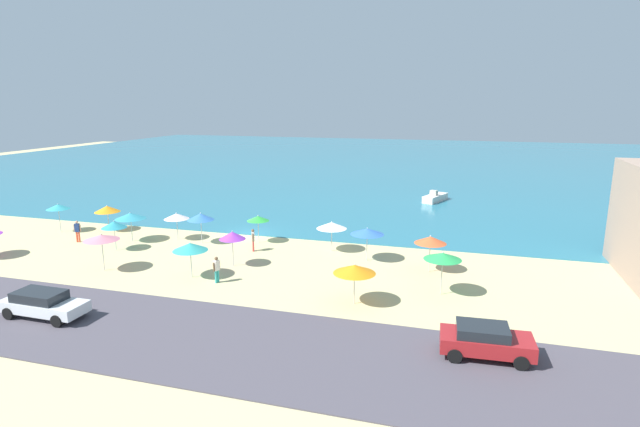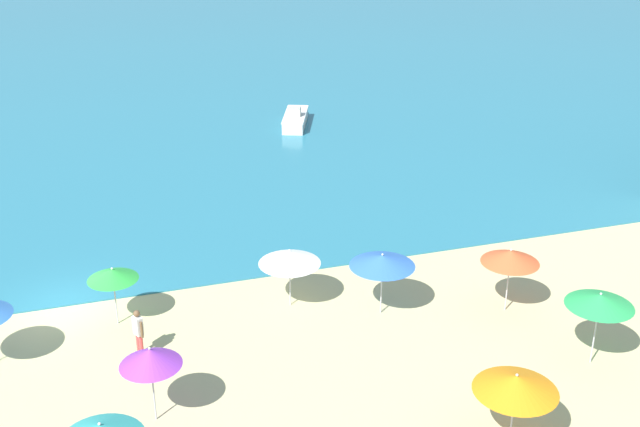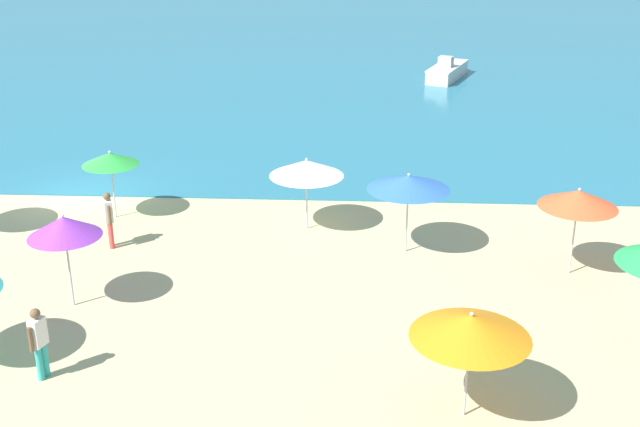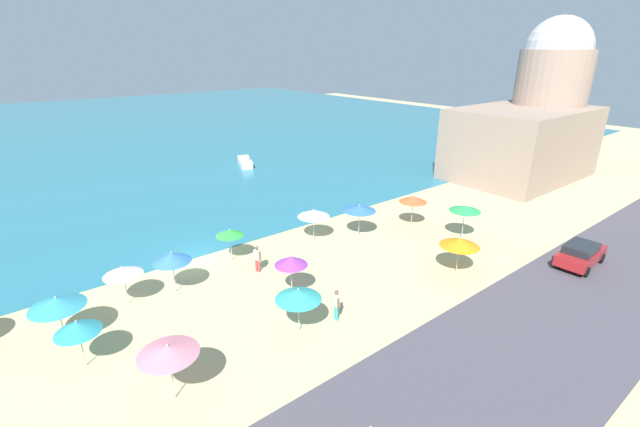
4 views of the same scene
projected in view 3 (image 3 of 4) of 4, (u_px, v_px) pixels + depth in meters
name	position (u px, v px, depth m)	size (l,w,h in m)	color
ground_plane	(82.00, 196.00, 27.60)	(160.00, 160.00, 0.00)	#C6B883
beach_umbrella_2	(64.00, 227.00, 19.57)	(1.81, 1.81, 2.50)	#B2B2B7
beach_umbrella_4	(409.00, 183.00, 22.62)	(2.37, 2.37, 2.41)	#B2B2B7
beach_umbrella_8	(307.00, 168.00, 24.24)	(2.28, 2.28, 2.30)	#B2B2B7
beach_umbrella_9	(471.00, 326.00, 15.36)	(2.37, 2.37, 2.35)	#B2B2B7
beach_umbrella_11	(110.00, 159.00, 25.12)	(1.78, 1.78, 2.23)	#B2B2B7
beach_umbrella_13	(578.00, 199.00, 21.27)	(2.10, 2.10, 2.50)	#B2B2B7
bather_0	(109.00, 217.00, 23.32)	(0.34, 0.53, 1.71)	#EA4342
bather_2	(39.00, 340.00, 17.01)	(0.32, 0.55, 1.68)	teal
skiff_nearshore	(447.00, 71.00, 44.35)	(2.73, 4.55, 1.31)	silver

